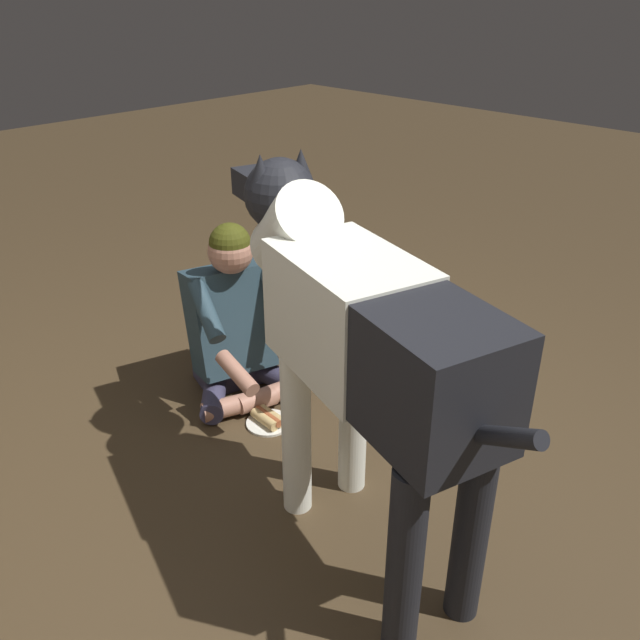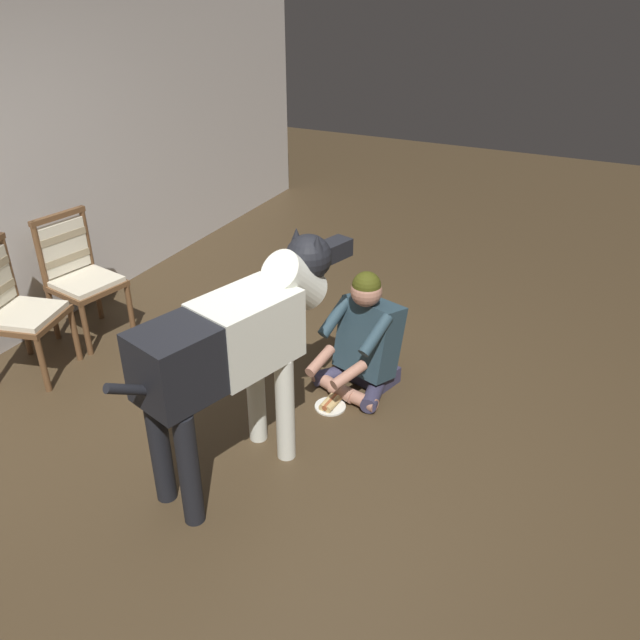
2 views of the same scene
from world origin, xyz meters
TOP-DOWN VIEW (x-y plane):
  - ground_plane at (0.00, 0.00)m, footprint 15.54×15.54m
  - person_sitting_on_floor at (0.68, -0.23)m, footprint 0.73×0.59m
  - large_dog at (-0.37, 0.08)m, footprint 1.62×0.64m
  - hot_dog_on_plate at (0.35, -0.13)m, footprint 0.21×0.21m

SIDE VIEW (x-z plane):
  - ground_plane at x=0.00m, z-range 0.00..0.00m
  - hot_dog_on_plate at x=0.35m, z-range 0.00..0.06m
  - person_sitting_on_floor at x=0.68m, z-range -0.08..0.80m
  - large_dog at x=-0.37m, z-range 0.19..1.51m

